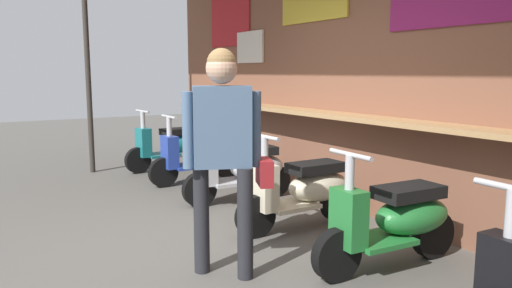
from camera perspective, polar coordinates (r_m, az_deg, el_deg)
The scene contains 8 objects.
ground_plane at distance 4.48m, azimuth -5.57°, elevation -11.84°, with size 26.16×26.16×0.00m, color #56544F.
market_stall_facade at distance 5.33m, azimuth 13.15°, elevation 13.78°, with size 9.34×2.33×3.76m.
scooter_teal at distance 7.94m, azimuth -9.73°, elevation -0.11°, with size 0.49×1.40×0.97m.
scooter_blue at distance 6.93m, azimuth -6.28°, elevation -1.27°, with size 0.46×1.40×0.97m.
scooter_silver at distance 5.90m, azimuth -1.34°, elevation -2.93°, with size 0.49×1.40×0.97m.
scooter_cream at distance 4.92m, azimuth 5.76°, elevation -5.27°, with size 0.46×1.40×0.97m.
scooter_green at distance 4.08m, azimuth 16.01°, elevation -8.46°, with size 0.48×1.40×0.97m.
shopper_with_handbag at distance 3.63m, azimuth -3.72°, elevation 0.56°, with size 0.45×0.67×1.72m.
Camera 1 is at (3.79, -1.83, 1.55)m, focal length 34.39 mm.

